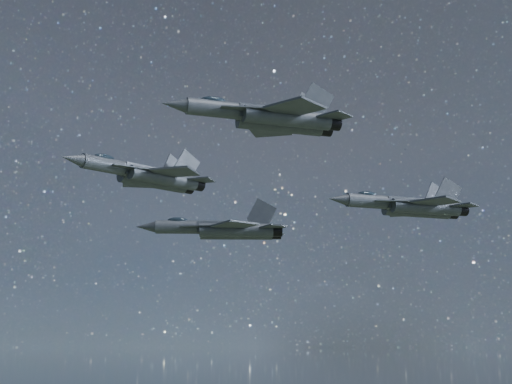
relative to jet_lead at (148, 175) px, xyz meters
name	(u,v)px	position (x,y,z in m)	size (l,w,h in m)	color
jet_lead	(148,175)	(0.00, 0.00, 0.00)	(17.39, 11.40, 4.48)	#353B42
jet_left	(224,229)	(11.42, 9.97, -3.84)	(19.27, 13.03, 4.85)	#353B42
jet_right	(269,117)	(6.89, -21.04, 0.71)	(15.87, 11.32, 4.05)	#353B42
jet_slot	(410,206)	(31.12, -1.95, -1.92)	(18.14, 12.97, 4.64)	#353B42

